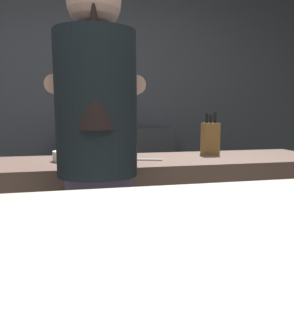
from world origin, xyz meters
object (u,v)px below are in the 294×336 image
at_px(mixing_bowl, 71,156).
at_px(bottle_hot_sauce, 128,120).
at_px(chefs_knife, 141,160).
at_px(bottle_vinegar, 81,120).
at_px(bottle_olive_oil, 95,118).
at_px(bottle_soy, 97,117).
at_px(bartender, 97,156).
at_px(knife_block, 210,138).

xyz_separation_m(mixing_bowl, bottle_hot_sauce, (0.53, 1.09, 0.17)).
xyz_separation_m(chefs_knife, bottle_hot_sauce, (0.15, 1.17, 0.19)).
relative_size(bottle_vinegar, bottle_olive_oil, 0.81).
bearing_deg(chefs_knife, bottle_olive_oil, 112.66).
height_order(chefs_knife, bottle_soy, bottle_soy).
xyz_separation_m(bartender, knife_block, (0.77, 0.57, 0.02)).
bearing_deg(bottle_soy, chefs_knife, -84.04).
bearing_deg(mixing_bowl, bottle_vinegar, 84.35).
height_order(mixing_bowl, bottle_soy, bottle_soy).
xyz_separation_m(bottle_hot_sauce, bottle_soy, (-0.27, 0.00, 0.03)).
height_order(knife_block, bottle_vinegar, bottle_vinegar).
height_order(bartender, bottle_vinegar, bartender).
bearing_deg(bottle_olive_oil, bottle_hot_sauce, -25.90).
bearing_deg(bartender, mixing_bowl, 17.93).
relative_size(bartender, bottle_olive_oil, 7.50).
xyz_separation_m(bartender, bottle_vinegar, (0.02, 1.70, 0.12)).
bearing_deg(knife_block, mixing_bowl, -174.10).
relative_size(chefs_knife, bottle_soy, 0.90).
bearing_deg(bottle_hot_sauce, knife_block, -71.21).
distance_m(knife_block, chefs_knife, 0.53).
height_order(bartender, chefs_knife, bartender).
height_order(mixing_bowl, chefs_knife, mixing_bowl).
bearing_deg(bottle_hot_sauce, bottle_vinegar, 163.44).
relative_size(mixing_bowl, bottle_olive_oil, 0.86).
height_order(bottle_hot_sauce, bottle_olive_oil, bottle_olive_oil).
distance_m(knife_block, mixing_bowl, 0.88).
xyz_separation_m(bottle_hot_sauce, bottle_olive_oil, (-0.28, 0.14, 0.02)).
height_order(bottle_vinegar, bottle_olive_oil, bottle_olive_oil).
xyz_separation_m(bartender, bottle_olive_oil, (0.15, 1.71, 0.13)).
bearing_deg(mixing_bowl, bottle_soy, 76.76).
height_order(mixing_bowl, bottle_hot_sauce, bottle_hot_sauce).
relative_size(chefs_knife, bottle_hot_sauce, 1.32).
relative_size(mixing_bowl, bottle_soy, 0.75).
height_order(chefs_knife, bottle_hot_sauce, bottle_hot_sauce).
xyz_separation_m(chefs_knife, bottle_vinegar, (-0.26, 1.29, 0.19)).
bearing_deg(chefs_knife, bottle_hot_sauce, 99.68).
height_order(knife_block, bottle_hot_sauce, bottle_hot_sauce).
bearing_deg(bottle_soy, bottle_hot_sauce, -0.02).
distance_m(chefs_knife, bottle_hot_sauce, 1.20).
relative_size(bottle_hot_sauce, bottle_vinegar, 0.97).
height_order(mixing_bowl, bottle_vinegar, bottle_vinegar).
xyz_separation_m(mixing_bowl, bottle_olive_oil, (0.25, 1.23, 0.19)).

